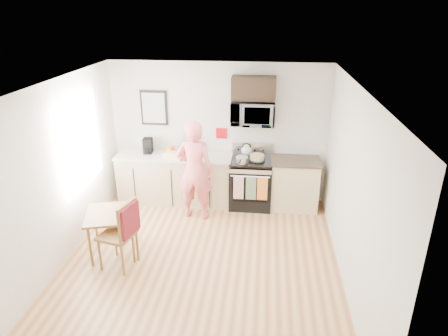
# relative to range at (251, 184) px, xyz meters

# --- Properties ---
(floor) EXTENTS (4.60, 4.60, 0.00)m
(floor) POSITION_rel_range_xyz_m (-0.63, -1.98, -0.44)
(floor) COLOR #995E3B
(floor) RESTS_ON ground
(back_wall) EXTENTS (4.00, 0.04, 2.60)m
(back_wall) POSITION_rel_range_xyz_m (-0.63, 0.32, 0.86)
(back_wall) COLOR beige
(back_wall) RESTS_ON floor
(front_wall) EXTENTS (4.00, 0.04, 2.60)m
(front_wall) POSITION_rel_range_xyz_m (-0.63, -4.28, 0.86)
(front_wall) COLOR beige
(front_wall) RESTS_ON floor
(left_wall) EXTENTS (0.04, 4.60, 2.60)m
(left_wall) POSITION_rel_range_xyz_m (-2.63, -1.98, 0.86)
(left_wall) COLOR beige
(left_wall) RESTS_ON floor
(right_wall) EXTENTS (0.04, 4.60, 2.60)m
(right_wall) POSITION_rel_range_xyz_m (1.37, -1.98, 0.86)
(right_wall) COLOR beige
(right_wall) RESTS_ON floor
(ceiling) EXTENTS (4.00, 4.60, 0.04)m
(ceiling) POSITION_rel_range_xyz_m (-0.63, -1.98, 2.16)
(ceiling) COLOR white
(ceiling) RESTS_ON back_wall
(window) EXTENTS (0.06, 1.40, 1.50)m
(window) POSITION_rel_range_xyz_m (-2.59, -1.18, 1.11)
(window) COLOR white
(window) RESTS_ON left_wall
(cabinet_left) EXTENTS (2.10, 0.60, 0.90)m
(cabinet_left) POSITION_rel_range_xyz_m (-1.43, 0.02, 0.01)
(cabinet_left) COLOR tan
(cabinet_left) RESTS_ON floor
(countertop_left) EXTENTS (2.14, 0.64, 0.04)m
(countertop_left) POSITION_rel_range_xyz_m (-1.43, 0.02, 0.48)
(countertop_left) COLOR beige
(countertop_left) RESTS_ON cabinet_left
(cabinet_right) EXTENTS (0.84, 0.60, 0.90)m
(cabinet_right) POSITION_rel_range_xyz_m (0.80, 0.02, 0.01)
(cabinet_right) COLOR tan
(cabinet_right) RESTS_ON floor
(countertop_right) EXTENTS (0.88, 0.64, 0.04)m
(countertop_right) POSITION_rel_range_xyz_m (0.80, 0.02, 0.48)
(countertop_right) COLOR black
(countertop_right) RESTS_ON cabinet_right
(range) EXTENTS (0.76, 0.70, 1.16)m
(range) POSITION_rel_range_xyz_m (0.00, 0.00, 0.00)
(range) COLOR black
(range) RESTS_ON floor
(microwave) EXTENTS (0.76, 0.51, 0.42)m
(microwave) POSITION_rel_range_xyz_m (-0.00, 0.10, 1.32)
(microwave) COLOR silver
(microwave) RESTS_ON back_wall
(upper_cabinet) EXTENTS (0.76, 0.35, 0.40)m
(upper_cabinet) POSITION_rel_range_xyz_m (-0.00, 0.15, 1.74)
(upper_cabinet) COLOR black
(upper_cabinet) RESTS_ON back_wall
(wall_art) EXTENTS (0.50, 0.04, 0.65)m
(wall_art) POSITION_rel_range_xyz_m (-1.83, 0.30, 1.31)
(wall_art) COLOR black
(wall_art) RESTS_ON back_wall
(wall_trivet) EXTENTS (0.20, 0.02, 0.20)m
(wall_trivet) POSITION_rel_range_xyz_m (-0.58, 0.31, 0.86)
(wall_trivet) COLOR #B30F14
(wall_trivet) RESTS_ON back_wall
(person) EXTENTS (0.67, 0.47, 1.76)m
(person) POSITION_rel_range_xyz_m (-0.95, -0.53, 0.44)
(person) COLOR #E33F3E
(person) RESTS_ON floor
(dining_table) EXTENTS (0.78, 0.78, 0.68)m
(dining_table) POSITION_rel_range_xyz_m (-1.98, -1.78, 0.17)
(dining_table) COLOR brown
(dining_table) RESTS_ON floor
(chair) EXTENTS (0.58, 0.54, 1.05)m
(chair) POSITION_rel_range_xyz_m (-1.65, -2.12, 0.24)
(chair) COLOR brown
(chair) RESTS_ON floor
(knife_block) EXTENTS (0.13, 0.15, 0.20)m
(knife_block) POSITION_rel_range_xyz_m (-1.09, 0.18, 0.60)
(knife_block) COLOR brown
(knife_block) RESTS_ON countertop_left
(utensil_crock) EXTENTS (0.13, 0.13, 0.39)m
(utensil_crock) POSITION_rel_range_xyz_m (-1.22, 0.13, 0.66)
(utensil_crock) COLOR #B30F14
(utensil_crock) RESTS_ON countertop_left
(fruit_bowl) EXTENTS (0.28, 0.28, 0.11)m
(fruit_bowl) POSITION_rel_range_xyz_m (-1.52, 0.18, 0.55)
(fruit_bowl) COLOR white
(fruit_bowl) RESTS_ON countertop_left
(milk_carton) EXTENTS (0.11, 0.11, 0.27)m
(milk_carton) POSITION_rel_range_xyz_m (-1.98, 0.16, 0.64)
(milk_carton) COLOR tan
(milk_carton) RESTS_ON countertop_left
(coffee_maker) EXTENTS (0.17, 0.24, 0.28)m
(coffee_maker) POSITION_rel_range_xyz_m (-1.93, 0.08, 0.64)
(coffee_maker) COLOR black
(coffee_maker) RESTS_ON countertop_left
(bread_bag) EXTENTS (0.36, 0.25, 0.12)m
(bread_bag) POSITION_rel_range_xyz_m (-1.39, -0.17, 0.56)
(bread_bag) COLOR tan
(bread_bag) RESTS_ON countertop_left
(cake) EXTENTS (0.31, 0.31, 0.10)m
(cake) POSITION_rel_range_xyz_m (0.10, -0.03, 0.54)
(cake) COLOR black
(cake) RESTS_ON range
(kettle) EXTENTS (0.19, 0.19, 0.24)m
(kettle) POSITION_rel_range_xyz_m (-0.10, 0.18, 0.59)
(kettle) COLOR white
(kettle) RESTS_ON range
(pot) EXTENTS (0.22, 0.37, 0.11)m
(pot) POSITION_rel_range_xyz_m (-0.16, -0.19, 0.54)
(pot) COLOR silver
(pot) RESTS_ON range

